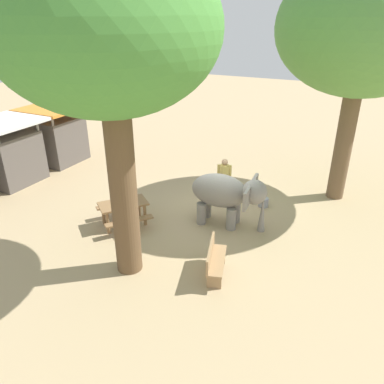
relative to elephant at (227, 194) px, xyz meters
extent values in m
plane|color=tan|center=(0.36, 0.36, -1.09)|extent=(60.00, 60.00, 0.00)
cylinder|color=gray|center=(0.27, -0.22, -0.73)|extent=(0.31, 0.31, 0.72)
cylinder|color=gray|center=(-0.23, -0.26, -0.73)|extent=(0.31, 0.31, 0.72)
cylinder|color=gray|center=(0.19, 0.77, -0.73)|extent=(0.31, 0.31, 0.72)
cylinder|color=gray|center=(-0.32, 0.73, -0.73)|extent=(0.31, 0.31, 0.72)
ellipsoid|color=gray|center=(-0.02, 0.25, 0.07)|extent=(1.07, 1.88, 1.09)
sphere|color=gray|center=(0.07, -0.86, 0.21)|extent=(0.77, 0.77, 0.77)
cone|color=gray|center=(0.10, -1.15, -0.48)|extent=(0.24, 0.24, 1.22)
cube|color=gray|center=(0.57, -0.70, 0.21)|extent=(0.63, 0.15, 0.58)
cube|color=gray|center=(-0.45, -0.79, 0.21)|extent=(0.63, 0.15, 0.58)
cylinder|color=#3F3833|center=(1.55, 0.61, -0.68)|extent=(0.14, 0.14, 0.82)
cylinder|color=#3F3833|center=(1.50, 0.78, -0.68)|extent=(0.14, 0.14, 0.82)
cylinder|color=tan|center=(1.53, 0.70, 0.02)|extent=(0.32, 0.32, 0.58)
sphere|color=tan|center=(1.53, 0.70, 0.42)|extent=(0.22, 0.22, 0.22)
cylinder|color=tan|center=(1.58, 0.49, 0.04)|extent=(0.09, 0.09, 0.55)
cylinder|color=tan|center=(1.47, 0.90, 0.04)|extent=(0.09, 0.09, 0.55)
cylinder|color=brown|center=(-3.30, 1.47, 1.19)|extent=(0.67, 0.67, 4.56)
ellipsoid|color=#478C38|center=(-3.30, 1.47, 4.83)|extent=(5.02, 4.60, 3.56)
cylinder|color=brown|center=(3.69, -2.92, 1.02)|extent=(0.61, 0.61, 4.21)
ellipsoid|color=#569342|center=(3.69, -2.92, 4.74)|extent=(5.98, 5.48, 4.24)
cube|color=#9E7A51|center=(-2.56, -0.74, -0.64)|extent=(1.46, 0.78, 0.06)
cube|color=#9E7A51|center=(-2.61, -0.58, -0.41)|extent=(1.36, 0.46, 0.40)
cube|color=#9E7A51|center=(-2.06, -0.59, -0.88)|extent=(0.18, 0.37, 0.42)
cube|color=#9E7A51|center=(-3.06, -0.89, -0.88)|extent=(0.18, 0.37, 0.42)
cube|color=olive|center=(-1.47, 2.94, -0.34)|extent=(1.67, 1.57, 0.06)
cylinder|color=olive|center=(-2.14, 3.07, -0.73)|extent=(0.10, 0.10, 0.72)
cylinder|color=olive|center=(-1.74, 3.57, -0.73)|extent=(0.10, 0.10, 0.72)
cylinder|color=olive|center=(-1.21, 2.32, -0.73)|extent=(0.10, 0.10, 0.72)
cylinder|color=olive|center=(-0.81, 2.81, -0.73)|extent=(0.10, 0.10, 0.72)
cube|color=olive|center=(-1.87, 2.46, -0.65)|extent=(1.32, 1.13, 0.05)
cube|color=olive|center=(-1.08, 3.43, -0.65)|extent=(1.32, 1.13, 0.05)
cube|color=#59514C|center=(-0.61, 8.99, -0.09)|extent=(2.00, 1.80, 2.00)
cube|color=silver|center=(-0.61, 8.99, 1.37)|extent=(2.50, 2.50, 0.12)
cylinder|color=gray|center=(0.29, 9.80, 0.11)|extent=(0.10, 0.10, 2.40)
cylinder|color=gray|center=(0.29, 8.18, 0.11)|extent=(0.10, 0.10, 2.40)
cylinder|color=gray|center=(-1.51, 8.18, 0.11)|extent=(0.10, 0.10, 2.40)
cube|color=#59514C|center=(1.99, 8.99, -0.09)|extent=(2.00, 1.80, 2.00)
cube|color=orange|center=(1.99, 8.99, 1.37)|extent=(2.50, 2.50, 0.12)
cylinder|color=gray|center=(2.89, 9.80, 0.11)|extent=(0.10, 0.10, 2.40)
cylinder|color=gray|center=(2.89, 8.18, 0.11)|extent=(0.10, 0.10, 2.40)
cylinder|color=gray|center=(1.09, 9.80, 0.11)|extent=(0.10, 0.10, 2.40)
cylinder|color=gray|center=(1.09, 8.18, 0.11)|extent=(0.10, 0.10, 2.40)
cylinder|color=gray|center=(1.73, -0.75, -0.93)|extent=(0.36, 0.36, 0.32)
camera|label=1|loc=(-9.88, -3.62, 5.09)|focal=34.67mm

